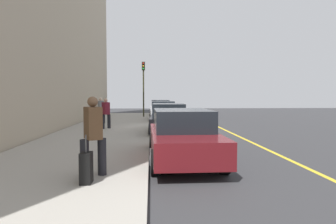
{
  "coord_description": "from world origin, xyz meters",
  "views": [
    {
      "loc": [
        16.09,
        -0.94,
        1.93
      ],
      "look_at": [
        -1.67,
        0.1,
        0.93
      ],
      "focal_mm": 31.47,
      "sensor_mm": 36.0,
      "label": 1
    }
  ],
  "objects_px": {
    "parked_car_maroon": "(183,136)",
    "traffic_light_pole": "(143,80)",
    "pedestrian_grey_coat": "(101,110)",
    "parked_car_black": "(169,119)",
    "parked_car_silver": "(163,112)",
    "pedestrian_brown_coat": "(93,134)",
    "parked_car_white": "(160,108)",
    "rolling_suitcase": "(86,168)",
    "pedestrian_burgundy_coat": "(106,112)"
  },
  "relations": [
    {
      "from": "pedestrian_grey_coat",
      "to": "traffic_light_pole",
      "type": "relative_size",
      "value": 0.36
    },
    {
      "from": "parked_car_silver",
      "to": "parked_car_maroon",
      "type": "height_order",
      "value": "same"
    },
    {
      "from": "parked_car_silver",
      "to": "rolling_suitcase",
      "type": "bearing_deg",
      "value": -8.0
    },
    {
      "from": "parked_car_maroon",
      "to": "pedestrian_burgundy_coat",
      "type": "relative_size",
      "value": 2.76
    },
    {
      "from": "parked_car_silver",
      "to": "parked_car_black",
      "type": "distance_m",
      "value": 6.55
    },
    {
      "from": "parked_car_maroon",
      "to": "pedestrian_brown_coat",
      "type": "height_order",
      "value": "pedestrian_brown_coat"
    },
    {
      "from": "parked_car_black",
      "to": "traffic_light_pole",
      "type": "bearing_deg",
      "value": -171.32
    },
    {
      "from": "pedestrian_brown_coat",
      "to": "pedestrian_grey_coat",
      "type": "distance_m",
      "value": 12.64
    },
    {
      "from": "pedestrian_brown_coat",
      "to": "pedestrian_grey_coat",
      "type": "height_order",
      "value": "pedestrian_brown_coat"
    },
    {
      "from": "parked_car_white",
      "to": "pedestrian_brown_coat",
      "type": "height_order",
      "value": "pedestrian_brown_coat"
    },
    {
      "from": "parked_car_maroon",
      "to": "pedestrian_grey_coat",
      "type": "bearing_deg",
      "value": -158.61
    },
    {
      "from": "parked_car_black",
      "to": "pedestrian_brown_coat",
      "type": "xyz_separation_m",
      "value": [
        8.4,
        -2.17,
        0.33
      ]
    },
    {
      "from": "pedestrian_brown_coat",
      "to": "parked_car_maroon",
      "type": "bearing_deg",
      "value": 131.94
    },
    {
      "from": "rolling_suitcase",
      "to": "parked_car_black",
      "type": "bearing_deg",
      "value": 166.11
    },
    {
      "from": "parked_car_silver",
      "to": "traffic_light_pole",
      "type": "xyz_separation_m",
      "value": [
        -3.38,
        -1.48,
        2.48
      ]
    },
    {
      "from": "parked_car_white",
      "to": "parked_car_black",
      "type": "distance_m",
      "value": 12.32
    },
    {
      "from": "parked_car_maroon",
      "to": "traffic_light_pole",
      "type": "bearing_deg",
      "value": -174.64
    },
    {
      "from": "parked_car_white",
      "to": "pedestrian_burgundy_coat",
      "type": "xyz_separation_m",
      "value": [
        11.25,
        -3.3,
        0.26
      ]
    },
    {
      "from": "parked_car_black",
      "to": "pedestrian_burgundy_coat",
      "type": "height_order",
      "value": "pedestrian_burgundy_coat"
    },
    {
      "from": "parked_car_maroon",
      "to": "parked_car_silver",
      "type": "bearing_deg",
      "value": -179.76
    },
    {
      "from": "parked_car_white",
      "to": "parked_car_silver",
      "type": "height_order",
      "value": "same"
    },
    {
      "from": "parked_car_black",
      "to": "parked_car_maroon",
      "type": "relative_size",
      "value": 1.06
    },
    {
      "from": "parked_car_white",
      "to": "parked_car_black",
      "type": "xyz_separation_m",
      "value": [
        12.32,
        0.03,
        0.0
      ]
    },
    {
      "from": "parked_car_black",
      "to": "parked_car_maroon",
      "type": "distance_m",
      "value": 6.43
    },
    {
      "from": "parked_car_silver",
      "to": "traffic_light_pole",
      "type": "relative_size",
      "value": 0.94
    },
    {
      "from": "parked_car_black",
      "to": "traffic_light_pole",
      "type": "height_order",
      "value": "traffic_light_pole"
    },
    {
      "from": "parked_car_black",
      "to": "pedestrian_burgundy_coat",
      "type": "bearing_deg",
      "value": -107.89
    },
    {
      "from": "pedestrian_burgundy_coat",
      "to": "traffic_light_pole",
      "type": "xyz_separation_m",
      "value": [
        -8.86,
        1.81,
        2.22
      ]
    },
    {
      "from": "parked_car_white",
      "to": "parked_car_maroon",
      "type": "bearing_deg",
      "value": 0.14
    },
    {
      "from": "parked_car_black",
      "to": "traffic_light_pole",
      "type": "xyz_separation_m",
      "value": [
        -9.94,
        -1.52,
        2.48
      ]
    },
    {
      "from": "parked_car_silver",
      "to": "pedestrian_brown_coat",
      "type": "bearing_deg",
      "value": -8.14
    },
    {
      "from": "parked_car_maroon",
      "to": "traffic_light_pole",
      "type": "relative_size",
      "value": 0.98
    },
    {
      "from": "pedestrian_burgundy_coat",
      "to": "traffic_light_pole",
      "type": "distance_m",
      "value": 9.31
    },
    {
      "from": "pedestrian_brown_coat",
      "to": "pedestrian_burgundy_coat",
      "type": "height_order",
      "value": "pedestrian_brown_coat"
    },
    {
      "from": "traffic_light_pole",
      "to": "rolling_suitcase",
      "type": "bearing_deg",
      "value": -2.11
    },
    {
      "from": "parked_car_white",
      "to": "parked_car_silver",
      "type": "bearing_deg",
      "value": -0.06
    },
    {
      "from": "rolling_suitcase",
      "to": "pedestrian_brown_coat",
      "type": "bearing_deg",
      "value": 175.81
    },
    {
      "from": "pedestrian_brown_coat",
      "to": "traffic_light_pole",
      "type": "bearing_deg",
      "value": 177.95
    },
    {
      "from": "parked_car_silver",
      "to": "pedestrian_grey_coat",
      "type": "bearing_deg",
      "value": -58.85
    },
    {
      "from": "parked_car_maroon",
      "to": "traffic_light_pole",
      "type": "xyz_separation_m",
      "value": [
        -16.36,
        -1.54,
        2.48
      ]
    },
    {
      "from": "parked_car_white",
      "to": "traffic_light_pole",
      "type": "height_order",
      "value": "traffic_light_pole"
    },
    {
      "from": "parked_car_black",
      "to": "pedestrian_grey_coat",
      "type": "bearing_deg",
      "value": -134.95
    },
    {
      "from": "parked_car_white",
      "to": "rolling_suitcase",
      "type": "distance_m",
      "value": 21.38
    },
    {
      "from": "parked_car_black",
      "to": "traffic_light_pole",
      "type": "relative_size",
      "value": 1.04
    },
    {
      "from": "parked_car_silver",
      "to": "pedestrian_burgundy_coat",
      "type": "xyz_separation_m",
      "value": [
        5.48,
        -3.3,
        0.26
      ]
    },
    {
      "from": "parked_car_maroon",
      "to": "parked_car_black",
      "type": "bearing_deg",
      "value": -179.82
    },
    {
      "from": "parked_car_white",
      "to": "pedestrian_brown_coat",
      "type": "xyz_separation_m",
      "value": [
        20.72,
        -2.14,
        0.33
      ]
    },
    {
      "from": "pedestrian_grey_coat",
      "to": "traffic_light_pole",
      "type": "distance_m",
      "value": 6.76
    },
    {
      "from": "traffic_light_pole",
      "to": "pedestrian_brown_coat",
      "type": "bearing_deg",
      "value": -2.05
    },
    {
      "from": "parked_car_white",
      "to": "parked_car_black",
      "type": "relative_size",
      "value": 0.88
    }
  ]
}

